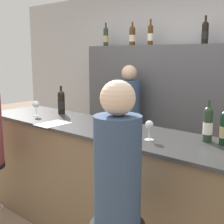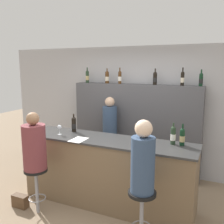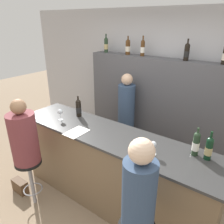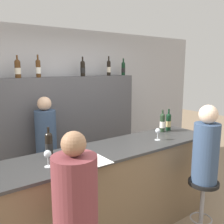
% 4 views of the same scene
% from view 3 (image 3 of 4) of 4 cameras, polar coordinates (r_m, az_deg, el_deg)
% --- Properties ---
extents(ground_plane, '(16.00, 16.00, 0.00)m').
position_cam_3_polar(ground_plane, '(3.22, -4.26, -25.20)').
color(ground_plane, '#8C755B').
extents(wall_back, '(6.40, 0.05, 2.60)m').
position_cam_3_polar(wall_back, '(3.93, 13.45, 6.05)').
color(wall_back, '#B2B2B7').
rests_on(wall_back, ground_plane).
extents(bar_counter, '(2.78, 0.67, 1.09)m').
position_cam_3_polar(bar_counter, '(3.03, -0.54, -14.75)').
color(bar_counter, brown).
rests_on(bar_counter, ground_plane).
extents(back_bar_cabinet, '(2.60, 0.28, 1.85)m').
position_cam_3_polar(back_bar_cabinet, '(3.86, 11.58, -0.05)').
color(back_bar_cabinet, '#4C4C51').
rests_on(back_bar_cabinet, ground_plane).
extents(wine_bottle_counter_0, '(0.08, 0.08, 0.31)m').
position_cam_3_polar(wine_bottle_counter_0, '(3.22, -8.73, 1.09)').
color(wine_bottle_counter_0, black).
rests_on(wine_bottle_counter_0, bar_counter).
extents(wine_bottle_counter_1, '(0.07, 0.07, 0.31)m').
position_cam_3_polar(wine_bottle_counter_1, '(2.43, 21.09, -7.68)').
color(wine_bottle_counter_1, '#233823').
rests_on(wine_bottle_counter_1, bar_counter).
extents(wine_bottle_counter_2, '(0.07, 0.07, 0.31)m').
position_cam_3_polar(wine_bottle_counter_2, '(2.41, 23.99, -8.63)').
color(wine_bottle_counter_2, black).
rests_on(wine_bottle_counter_2, bar_counter).
extents(wine_bottle_backbar_0, '(0.07, 0.07, 0.32)m').
position_cam_3_polar(wine_bottle_backbar_0, '(4.16, -1.55, 17.13)').
color(wine_bottle_backbar_0, '#233823').
rests_on(wine_bottle_backbar_0, back_bar_cabinet).
extents(wine_bottle_backbar_1, '(0.08, 0.08, 0.31)m').
position_cam_3_polar(wine_bottle_backbar_1, '(3.89, 4.16, 16.59)').
color(wine_bottle_backbar_1, '#4C2D14').
rests_on(wine_bottle_backbar_1, back_bar_cabinet).
extents(wine_bottle_backbar_2, '(0.07, 0.07, 0.32)m').
position_cam_3_polar(wine_bottle_backbar_2, '(3.74, 8.01, 16.26)').
color(wine_bottle_backbar_2, '#4C2D14').
rests_on(wine_bottle_backbar_2, back_bar_cabinet).
extents(wine_bottle_backbar_3, '(0.08, 0.08, 0.31)m').
position_cam_3_polar(wine_bottle_backbar_3, '(3.45, 18.95, 14.66)').
color(wine_bottle_backbar_3, black).
rests_on(wine_bottle_backbar_3, back_bar_cabinet).
extents(wine_glass_0, '(0.07, 0.07, 0.16)m').
position_cam_3_polar(wine_glass_0, '(3.15, -13.43, -0.03)').
color(wine_glass_0, silver).
rests_on(wine_glass_0, bar_counter).
extents(wine_glass_1, '(0.07, 0.07, 0.15)m').
position_cam_3_polar(wine_glass_1, '(2.33, 10.78, -8.48)').
color(wine_glass_1, silver).
rests_on(wine_glass_1, bar_counter).
extents(tasting_menu, '(0.21, 0.30, 0.00)m').
position_cam_3_polar(tasting_menu, '(2.81, -9.30, -5.21)').
color(tasting_menu, white).
rests_on(tasting_menu, bar_counter).
extents(bar_stool_left, '(0.34, 0.34, 0.70)m').
position_cam_3_polar(bar_stool_left, '(3.20, -20.68, -14.21)').
color(bar_stool_left, gray).
rests_on(bar_stool_left, ground_plane).
extents(guest_seated_left, '(0.34, 0.34, 0.85)m').
position_cam_3_polar(guest_seated_left, '(2.93, -22.11, -5.89)').
color(guest_seated_left, brown).
rests_on(guest_seated_left, bar_stool_left).
extents(guest_seated_right, '(0.29, 0.29, 0.89)m').
position_cam_3_polar(guest_seated_right, '(1.91, 7.11, -19.80)').
color(guest_seated_right, '#334766').
rests_on(guest_seated_right, bar_stool_right).
extents(bartender, '(0.28, 0.28, 1.61)m').
position_cam_3_polar(bartender, '(3.83, 3.66, -2.58)').
color(bartender, '#334766').
rests_on(bartender, ground_plane).
extents(handbag, '(0.26, 0.12, 0.20)m').
position_cam_3_polar(handbag, '(3.72, -22.87, -17.40)').
color(handbag, '#513823').
rests_on(handbag, ground_plane).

